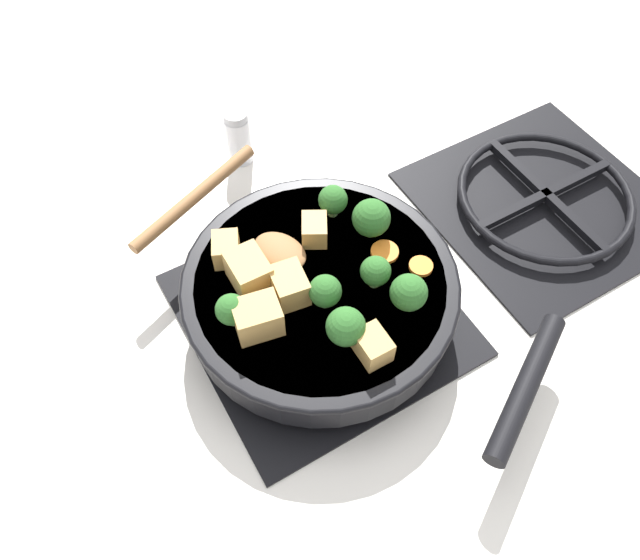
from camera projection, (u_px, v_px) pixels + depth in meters
ground_plane at (320, 315)px, 0.77m from camera, size 2.40×2.40×0.00m
front_burner_grate at (320, 310)px, 0.76m from camera, size 0.31×0.31×0.03m
rear_burner_grate at (544, 199)px, 0.86m from camera, size 0.31×0.31×0.03m
skillet_pan at (322, 292)px, 0.73m from camera, size 0.43×0.37×0.05m
wooden_spoon at (233, 221)px, 0.75m from camera, size 0.21×0.20×0.02m
tofu_cube_center_large at (258, 318)px, 0.66m from camera, size 0.05×0.06×0.04m
tofu_cube_near_handle at (249, 272)px, 0.69m from camera, size 0.05×0.04×0.04m
tofu_cube_east_chunk at (288, 284)px, 0.68m from camera, size 0.05×0.04×0.04m
tofu_cube_west_chunk at (226, 249)px, 0.71m from camera, size 0.05×0.04×0.03m
tofu_cube_back_piece at (314, 230)px, 0.73m from camera, size 0.05×0.04×0.03m
tofu_cube_front_piece at (375, 344)px, 0.64m from camera, size 0.04×0.03×0.03m
broccoli_floret_near_spoon at (376, 271)px, 0.69m from camera, size 0.03×0.03×0.04m
broccoli_floret_center_top at (409, 293)px, 0.67m from camera, size 0.04×0.04×0.05m
broccoli_floret_east_rim at (371, 218)px, 0.72m from camera, size 0.05×0.05×0.05m
broccoli_floret_west_rim at (333, 200)px, 0.74m from camera, size 0.04×0.04×0.04m
broccoli_floret_north_edge at (229, 306)px, 0.66m from camera, size 0.03×0.03×0.04m
broccoli_floret_south_cluster at (325, 291)px, 0.67m from camera, size 0.04×0.04×0.04m
broccoli_floret_mid_floret at (346, 327)px, 0.64m from camera, size 0.04×0.04×0.05m
carrot_slice_orange_thin at (385, 252)px, 0.73m from camera, size 0.03×0.03×0.01m
carrot_slice_near_center at (421, 266)px, 0.72m from camera, size 0.03×0.03×0.01m
salt_shaker at (238, 137)px, 0.89m from camera, size 0.04×0.04×0.09m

